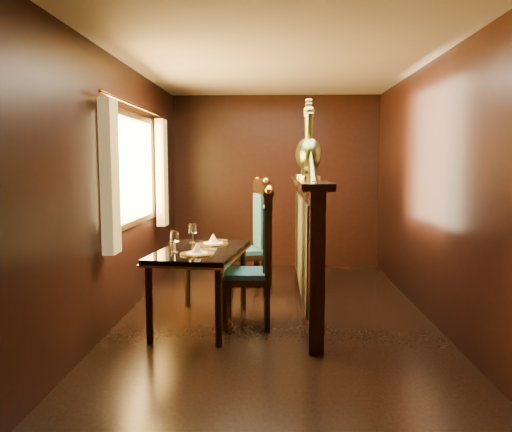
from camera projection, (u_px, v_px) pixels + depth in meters
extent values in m
plane|color=black|center=(275.00, 317.00, 4.96)|extent=(5.00, 5.00, 0.00)
cube|color=black|center=(275.00, 182.00, 7.31)|extent=(3.00, 0.04, 2.50)
cube|color=black|center=(277.00, 220.00, 2.34)|extent=(3.00, 0.04, 2.50)
cube|color=black|center=(123.00, 191.00, 4.88)|extent=(0.04, 5.00, 2.50)
cube|color=black|center=(433.00, 191.00, 4.77)|extent=(0.04, 5.00, 2.50)
cube|color=beige|center=(276.00, 58.00, 4.69)|extent=(3.00, 5.00, 0.04)
cube|color=#FFC672|center=(131.00, 170.00, 5.16)|extent=(0.01, 1.70, 1.05)
cube|color=yellow|center=(110.00, 177.00, 4.20)|extent=(0.10, 0.22, 1.30)
cube|color=yellow|center=(162.00, 173.00, 6.12)|extent=(0.10, 0.22, 1.30)
cylinder|color=gold|center=(137.00, 106.00, 5.09)|extent=(0.03, 2.20, 0.03)
cube|color=black|center=(307.00, 247.00, 5.17)|extent=(0.12, 2.60, 1.30)
cube|color=#332F17|center=(301.00, 242.00, 5.17)|extent=(0.02, 2.20, 0.95)
cube|color=black|center=(308.00, 182.00, 5.10)|extent=(0.26, 2.70, 0.06)
cube|color=black|center=(201.00, 251.00, 4.65)|extent=(0.87, 1.28, 0.04)
cube|color=gold|center=(201.00, 254.00, 4.65)|extent=(0.89, 1.30, 0.02)
cylinder|color=black|center=(149.00, 305.00, 4.20)|extent=(0.06, 0.06, 0.66)
cylinder|color=black|center=(219.00, 308.00, 4.11)|extent=(0.06, 0.06, 0.66)
cylinder|color=black|center=(187.00, 276.00, 5.26)|extent=(0.06, 0.06, 0.66)
cylinder|color=black|center=(243.00, 278.00, 5.17)|extent=(0.06, 0.06, 0.66)
cylinder|color=orange|center=(197.00, 254.00, 4.37)|extent=(0.30, 0.30, 0.01)
cone|color=white|center=(197.00, 248.00, 4.37)|extent=(0.11, 0.11, 0.10)
cylinder|color=orange|center=(213.00, 244.00, 4.92)|extent=(0.30, 0.30, 0.01)
cone|color=white|center=(213.00, 238.00, 4.92)|extent=(0.11, 0.11, 0.10)
cylinder|color=silver|center=(170.00, 246.00, 4.64)|extent=(0.03, 0.03, 0.06)
cylinder|color=silver|center=(174.00, 245.00, 4.70)|extent=(0.03, 0.03, 0.06)
cube|color=black|center=(247.00, 278.00, 4.68)|extent=(0.46, 0.46, 0.06)
cube|color=#123C51|center=(247.00, 273.00, 4.67)|extent=(0.42, 0.42, 0.05)
cube|color=#123C51|center=(269.00, 238.00, 4.63)|extent=(0.04, 0.36, 0.59)
cube|color=black|center=(225.00, 309.00, 4.52)|extent=(0.05, 0.05, 0.41)
cube|color=black|center=(267.00, 309.00, 4.51)|extent=(0.05, 0.05, 0.41)
cube|color=black|center=(229.00, 297.00, 4.90)|extent=(0.05, 0.05, 0.41)
cube|color=black|center=(268.00, 298.00, 4.88)|extent=(0.05, 0.05, 0.41)
sphere|color=gold|center=(269.00, 191.00, 4.39)|extent=(0.07, 0.07, 0.07)
sphere|color=gold|center=(269.00, 189.00, 4.77)|extent=(0.07, 0.07, 0.07)
cube|color=black|center=(244.00, 255.00, 5.78)|extent=(0.59, 0.59, 0.06)
cube|color=#123C51|center=(244.00, 251.00, 5.77)|extent=(0.53, 0.53, 0.05)
cube|color=#123C51|center=(261.00, 220.00, 5.78)|extent=(0.14, 0.37, 0.61)
cube|color=black|center=(230.00, 281.00, 5.56)|extent=(0.05, 0.05, 0.43)
cube|color=black|center=(265.00, 279.00, 5.66)|extent=(0.05, 0.05, 0.43)
cube|color=black|center=(224.00, 273.00, 5.95)|extent=(0.05, 0.05, 0.43)
cube|color=black|center=(256.00, 271.00, 6.04)|extent=(0.05, 0.05, 0.43)
sphere|color=gold|center=(266.00, 181.00, 5.54)|extent=(0.07, 0.07, 0.07)
sphere|color=gold|center=(257.00, 180.00, 5.93)|extent=(0.07, 0.07, 0.07)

